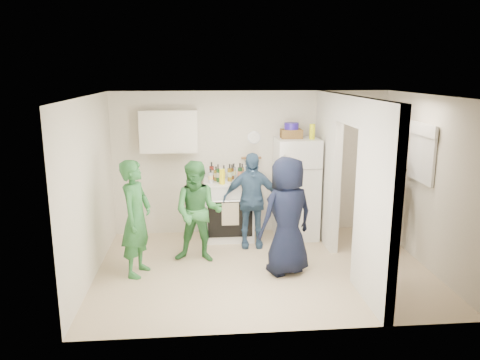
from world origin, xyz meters
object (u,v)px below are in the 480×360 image
object	(u,v)px
blue_bowl	(291,126)
yellow_cup_stack_top	(312,132)
stove	(229,209)
person_denim	(251,200)
fridge	(296,188)
wicker_basket	(291,134)
person_nook	(386,205)
person_green_center	(198,212)
person_navy	(287,216)
person_green_left	(136,218)

from	to	relation	value
blue_bowl	yellow_cup_stack_top	distance (m)	0.36
stove	person_denim	bearing A→B (deg)	-51.46
blue_bowl	yellow_cup_stack_top	xyz separation A→B (m)	(0.32, -0.15, -0.08)
fridge	wicker_basket	world-z (taller)	wicker_basket
fridge	yellow_cup_stack_top	size ratio (longest dim) A/B	6.90
wicker_basket	yellow_cup_stack_top	bearing A→B (deg)	-25.11
wicker_basket	person_nook	size ratio (longest dim) A/B	0.23
person_green_center	person_navy	distance (m)	1.35
person_green_left	person_denim	xyz separation A→B (m)	(1.71, 0.95, -0.04)
fridge	person_green_left	xyz separation A→B (m)	(-2.54, -1.34, -0.04)
yellow_cup_stack_top	person_nook	world-z (taller)	yellow_cup_stack_top
blue_bowl	person_nook	world-z (taller)	blue_bowl
stove	wicker_basket	size ratio (longest dim) A/B	2.89
wicker_basket	person_nook	world-z (taller)	wicker_basket
stove	yellow_cup_stack_top	size ratio (longest dim) A/B	4.05
stove	blue_bowl	world-z (taller)	blue_bowl
person_denim	person_nook	distance (m)	2.12
fridge	blue_bowl	bearing A→B (deg)	153.43
fridge	yellow_cup_stack_top	xyz separation A→B (m)	(0.22, -0.10, 0.99)
person_denim	person_green_left	bearing A→B (deg)	-149.21
blue_bowl	fridge	bearing A→B (deg)	-26.57
blue_bowl	person_denim	size ratio (longest dim) A/B	0.15
fridge	blue_bowl	world-z (taller)	blue_bowl
person_nook	blue_bowl	bearing A→B (deg)	-119.85
person_green_center	yellow_cup_stack_top	bearing A→B (deg)	33.93
fridge	wicker_basket	size ratio (longest dim) A/B	4.93
person_green_left	person_green_center	size ratio (longest dim) A/B	1.07
wicker_basket	person_green_center	world-z (taller)	wicker_basket
blue_bowl	person_green_center	distance (m)	2.20
person_green_left	person_navy	world-z (taller)	person_navy
yellow_cup_stack_top	person_green_left	world-z (taller)	yellow_cup_stack_top
person_green_center	person_nook	bearing A→B (deg)	11.45
person_green_center	person_navy	world-z (taller)	person_navy
blue_bowl	person_green_left	distance (m)	3.02
fridge	person_green_left	size ratio (longest dim) A/B	1.04
person_green_left	person_nook	distance (m)	3.81
person_denim	person_navy	bearing A→B (deg)	-68.67
person_green_center	person_navy	bearing A→B (deg)	-13.24
person_nook	fridge	bearing A→B (deg)	-120.43
fridge	blue_bowl	distance (m)	1.07
stove	fridge	bearing A→B (deg)	-1.48
person_navy	blue_bowl	bearing A→B (deg)	-126.05
yellow_cup_stack_top	person_green_left	distance (m)	3.19
person_green_center	person_denim	xyz separation A→B (m)	(0.86, 0.56, 0.01)
person_navy	yellow_cup_stack_top	bearing A→B (deg)	-139.10
fridge	person_green_left	bearing A→B (deg)	-152.11
yellow_cup_stack_top	person_denim	world-z (taller)	yellow_cup_stack_top
person_green_left	person_nook	xyz separation A→B (m)	(3.78, 0.48, -0.05)
yellow_cup_stack_top	person_navy	size ratio (longest dim) A/B	0.15
fridge	person_nook	distance (m)	1.52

